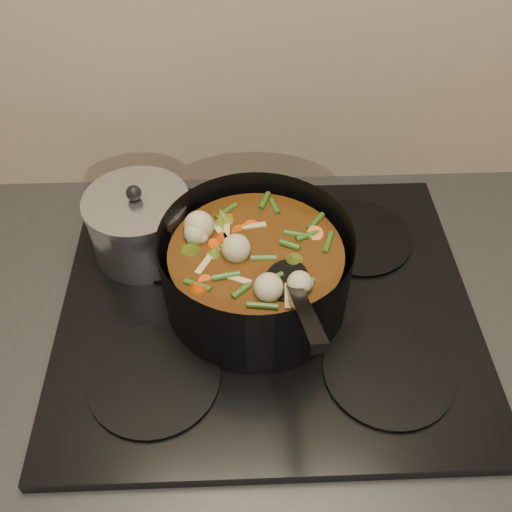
{
  "coord_description": "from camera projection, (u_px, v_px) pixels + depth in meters",
  "views": [
    {
      "loc": [
        -0.04,
        1.39,
        1.61
      ],
      "look_at": [
        -0.02,
        1.94,
        1.02
      ],
      "focal_mm": 40.0,
      "sensor_mm": 36.0,
      "label": 1
    }
  ],
  "objects": [
    {
      "name": "saucepan",
      "position": [
        140.0,
        225.0,
        0.9
      ],
      "size": [
        0.16,
        0.16,
        0.13
      ],
      "rotation": [
        0.0,
        0.0,
        -0.38
      ],
      "color": "silver",
      "rests_on": "stovetop"
    },
    {
      "name": "counter",
      "position": [
        264.0,
        440.0,
        1.21
      ],
      "size": [
        2.64,
        0.64,
        0.91
      ],
      "color": "brown",
      "rests_on": "ground"
    },
    {
      "name": "stockpot",
      "position": [
        256.0,
        271.0,
        0.83
      ],
      "size": [
        0.3,
        0.38,
        0.2
      ],
      "rotation": [
        0.0,
        0.0,
        -0.13
      ],
      "color": "black",
      "rests_on": "stovetop"
    },
    {
      "name": "stovetop",
      "position": [
        267.0,
        305.0,
        0.87
      ],
      "size": [
        0.62,
        0.54,
        0.03
      ],
      "color": "black",
      "rests_on": "counter"
    }
  ]
}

